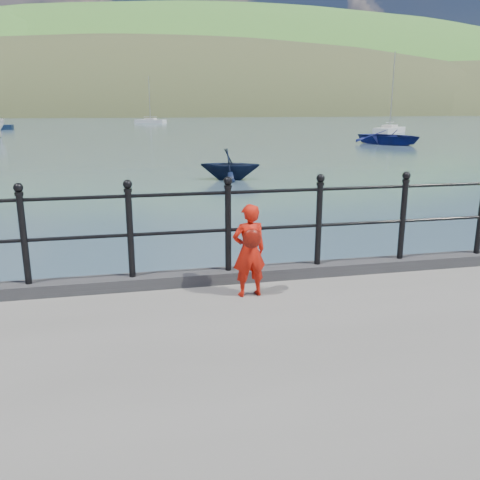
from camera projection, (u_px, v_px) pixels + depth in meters
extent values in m
plane|color=#2D4251|center=(183.00, 351.00, 6.79)|extent=(600.00, 600.00, 0.00)
cube|color=#28282B|center=(182.00, 279.00, 6.38)|extent=(60.00, 0.30, 0.15)
cylinder|color=black|center=(180.00, 232.00, 6.22)|extent=(18.00, 0.04, 0.04)
cylinder|color=black|center=(179.00, 194.00, 6.10)|extent=(18.00, 0.04, 0.04)
cylinder|color=black|center=(24.00, 240.00, 5.85)|extent=(0.08, 0.08, 1.05)
sphere|color=black|center=(18.00, 188.00, 5.69)|extent=(0.11, 0.11, 0.11)
cylinder|color=black|center=(130.00, 235.00, 6.10)|extent=(0.08, 0.08, 1.05)
sphere|color=black|center=(127.00, 184.00, 5.94)|extent=(0.11, 0.11, 0.11)
cylinder|color=black|center=(228.00, 230.00, 6.35)|extent=(0.08, 0.08, 1.05)
sphere|color=black|center=(228.00, 181.00, 6.19)|extent=(0.11, 0.11, 0.11)
cylinder|color=black|center=(319.00, 225.00, 6.60)|extent=(0.08, 0.08, 1.05)
sphere|color=black|center=(321.00, 178.00, 6.44)|extent=(0.11, 0.11, 0.11)
cylinder|color=black|center=(403.00, 221.00, 6.84)|extent=(0.08, 0.08, 1.05)
sphere|color=black|center=(406.00, 176.00, 6.69)|extent=(0.11, 0.11, 0.11)
ellipsoid|color=#333A21|center=(181.00, 155.00, 199.05)|extent=(400.00, 100.00, 88.00)
ellipsoid|color=#387026|center=(246.00, 166.00, 267.04)|extent=(600.00, 180.00, 156.00)
cube|color=silver|center=(20.00, 107.00, 169.74)|extent=(9.00, 6.00, 6.00)
cube|color=#4C4744|center=(19.00, 95.00, 168.73)|extent=(9.50, 6.50, 2.00)
cube|color=silver|center=(91.00, 107.00, 174.51)|extent=(9.00, 6.00, 6.00)
cube|color=#4C4744|center=(90.00, 95.00, 173.49)|extent=(9.50, 6.50, 2.00)
cube|color=silver|center=(178.00, 107.00, 180.73)|extent=(9.00, 6.00, 6.00)
cube|color=#4C4744|center=(178.00, 95.00, 179.71)|extent=(9.50, 6.50, 2.00)
cube|color=silver|center=(252.00, 107.00, 186.32)|extent=(9.00, 6.00, 6.00)
cube|color=#4C4744|center=(252.00, 96.00, 185.30)|extent=(9.50, 6.50, 2.00)
imported|color=red|center=(249.00, 251.00, 5.89)|extent=(0.43, 0.31, 1.10)
ellipsoid|color=red|center=(252.00, 239.00, 5.73)|extent=(0.22, 0.11, 0.23)
imported|color=navy|center=(390.00, 137.00, 43.83)|extent=(6.23, 7.19, 1.25)
imported|color=black|center=(230.00, 164.00, 22.54)|extent=(3.16, 2.92, 1.38)
cube|color=silver|center=(389.00, 131.00, 62.28)|extent=(6.24, 6.09, 0.90)
cube|color=beige|center=(390.00, 127.00, 62.15)|extent=(2.63, 2.60, 0.50)
cylinder|color=#A5A5A8|center=(392.00, 90.00, 61.04)|extent=(0.10, 0.10, 8.82)
cylinder|color=#A5A5A8|center=(390.00, 122.00, 62.01)|extent=(2.27, 2.18, 0.06)
cube|color=silver|center=(150.00, 122.00, 99.79)|extent=(6.22, 4.72, 0.90)
cube|color=beige|center=(150.00, 119.00, 99.66)|extent=(2.51, 2.21, 0.50)
cylinder|color=#A5A5A8|center=(149.00, 98.00, 98.63)|extent=(0.10, 0.10, 8.19)
cylinder|color=#A5A5A8|center=(150.00, 116.00, 99.52)|extent=(2.40, 1.46, 0.06)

